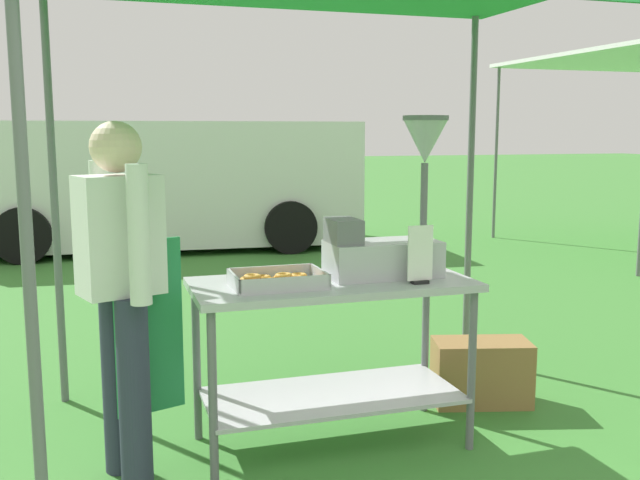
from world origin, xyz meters
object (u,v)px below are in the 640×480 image
donut_tray (278,281)px  van_white (159,183)px  donut_cart (332,325)px  menu_sign (420,258)px  donut_fryer (391,225)px  supply_crate (481,372)px  vendor (123,284)px

donut_tray → van_white: 6.72m
donut_cart → menu_sign: size_ratio=4.87×
donut_fryer → van_white: bearing=95.1°
donut_tray → menu_sign: 0.69m
menu_sign → supply_crate: menu_sign is taller
donut_tray → van_white: bearing=89.9°
donut_tray → menu_sign: size_ratio=1.54×
supply_crate → donut_tray: bearing=-166.8°
donut_cart → vendor: 1.03m
supply_crate → donut_fryer: bearing=-160.8°
donut_cart → supply_crate: donut_cart is taller
donut_tray → van_white: (0.01, 6.72, 0.01)m
menu_sign → van_white: bearing=95.5°
donut_cart → vendor: size_ratio=0.85×
donut_cart → donut_tray: bearing=-173.1°
donut_cart → menu_sign: bearing=-25.7°
donut_cart → van_white: van_white is taller
donut_tray → donut_cart: bearing=6.9°
donut_fryer → menu_sign: 0.26m
donut_tray → menu_sign: menu_sign is taller
donut_fryer → supply_crate: 1.17m
vendor → supply_crate: size_ratio=2.67×
donut_cart → supply_crate: (1.00, 0.27, -0.43)m
donut_fryer → menu_sign: donut_fryer is taller
donut_tray → menu_sign: (0.66, -0.15, 0.10)m
supply_crate → van_white: 6.58m
vendor → supply_crate: 2.14m
donut_tray → donut_fryer: 0.65m
donut_tray → van_white: van_white is taller
donut_tray → menu_sign: bearing=-12.8°
donut_fryer → van_white: size_ratio=0.15×
vendor → donut_fryer: bearing=4.3°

